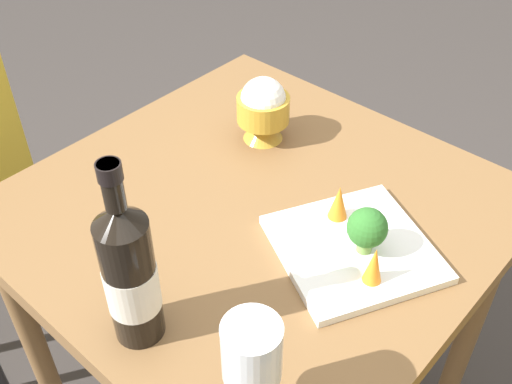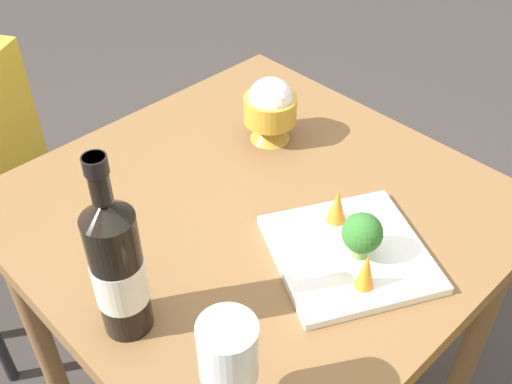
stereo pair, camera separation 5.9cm
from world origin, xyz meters
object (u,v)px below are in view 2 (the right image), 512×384
wine_glass (228,353)px  carrot_garnish_left (337,206)px  carrot_garnish_right (366,271)px  broccoli_floret (362,234)px  wine_bottle (117,267)px  rice_bowl (270,109)px  serving_plate (349,253)px

wine_glass → carrot_garnish_left: 0.40m
carrot_garnish_left → carrot_garnish_right: carrot_garnish_right is taller
broccoli_floret → carrot_garnish_left: size_ratio=1.27×
carrot_garnish_right → carrot_garnish_left: bearing=146.8°
wine_bottle → carrot_garnish_left: (0.08, 0.39, -0.08)m
broccoli_floret → carrot_garnish_right: bearing=-45.2°
wine_bottle → rice_bowl: size_ratio=2.25×
wine_glass → rice_bowl: (-0.41, 0.48, -0.05)m
wine_bottle → carrot_garnish_left: bearing=78.2°
wine_glass → serving_plate: size_ratio=0.53×
rice_bowl → broccoli_floret: 0.39m
wine_glass → broccoli_floret: (-0.05, 0.34, -0.06)m
wine_glass → wine_bottle: bearing=-176.0°
wine_bottle → carrot_garnish_right: size_ratio=4.56×
carrot_garnish_left → broccoli_floret: bearing=-24.5°
wine_bottle → serving_plate: 0.40m
rice_bowl → carrot_garnish_right: size_ratio=2.03×
rice_bowl → carrot_garnish_right: 0.45m
rice_bowl → carrot_garnish_left: 0.30m
wine_bottle → broccoli_floret: bearing=64.9°
serving_plate → wine_bottle: bearing=-112.7°
serving_plate → carrot_garnish_right: carrot_garnish_right is taller
serving_plate → broccoli_floret: broccoli_floret is taller
rice_bowl → carrot_garnish_right: bearing=-25.7°
serving_plate → rice_bowl: bearing=156.2°
wine_glass → carrot_garnish_right: size_ratio=2.56×
wine_bottle → serving_plate: bearing=67.3°
carrot_garnish_left → carrot_garnish_right: size_ratio=0.97×
wine_bottle → wine_glass: size_ratio=1.78×
serving_plate → carrot_garnish_left: bearing=148.4°
wine_glass → carrot_garnish_left: size_ratio=2.64×
wine_bottle → rice_bowl: bearing=111.1°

